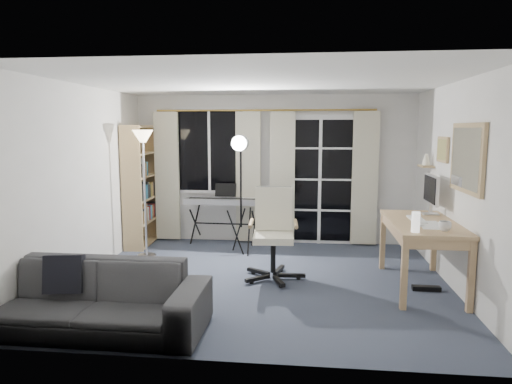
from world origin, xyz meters
The scene contains 17 objects.
floor centered at (0.00, 0.00, -0.01)m, with size 4.50×4.00×0.02m, color #343B4C.
window centered at (-1.05, 1.97, 1.50)m, with size 1.20×0.08×1.40m.
french_door centered at (0.75, 1.97, 1.03)m, with size 1.32×0.09×2.11m.
curtains centered at (-0.14, 1.88, 1.09)m, with size 3.60×0.07×2.13m.
bookshelf centered at (-2.12, 1.54, 0.91)m, with size 0.34×0.90×1.91m.
torchiere_lamp centered at (-1.78, 0.87, 1.48)m, with size 0.31×0.31×1.84m.
keyboard_piano centered at (-0.76, 1.70, 0.70)m, with size 1.28×0.64×0.92m.
studio_light centered at (-0.42, 1.14, 1.45)m, with size 0.33×0.36×1.81m.
office_chair centered at (0.13, 0.21, 0.66)m, with size 0.76×0.78×1.13m.
desk centered at (1.88, -0.04, 0.70)m, with size 0.75×1.49×0.80m.
monitor centered at (2.08, 0.41, 1.10)m, with size 0.19×0.57×0.50m.
desk_clutter centered at (1.81, -0.27, 0.62)m, with size 0.47×0.90×1.01m.
mug centered at (1.98, -0.54, 0.86)m, with size 0.13×0.10×0.13m, color silver.
wall_mirror centered at (2.22, -0.35, 1.55)m, with size 0.04×0.94×0.74m.
framed_print centered at (2.23, 0.55, 1.60)m, with size 0.03×0.42×0.32m.
wall_shelf centered at (2.16, 1.05, 1.41)m, with size 0.16×0.30×0.18m.
sofa centered at (-1.44, -1.55, 0.42)m, with size 2.14×0.64×0.83m.
Camera 1 is at (0.52, -5.40, 1.86)m, focal length 32.00 mm.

